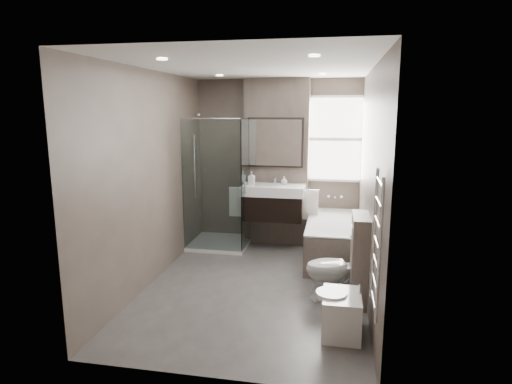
% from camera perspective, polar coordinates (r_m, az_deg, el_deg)
% --- Properties ---
extents(room, '(2.70, 3.90, 2.70)m').
position_cam_1_polar(room, '(5.04, 0.02, 1.47)').
color(room, '#504C49').
rests_on(room, ground).
extents(vanity_pier, '(1.00, 0.25, 2.60)m').
position_cam_1_polar(vanity_pier, '(6.78, 2.78, 3.93)').
color(vanity_pier, '#5B5048').
rests_on(vanity_pier, ground).
extents(vanity, '(0.95, 0.47, 0.66)m').
position_cam_1_polar(vanity, '(6.53, 2.32, -1.33)').
color(vanity, black).
rests_on(vanity, vanity_pier).
extents(mirror_cabinet, '(0.86, 0.08, 0.76)m').
position_cam_1_polar(mirror_cabinet, '(6.58, 2.61, 6.60)').
color(mirror_cabinet, black).
rests_on(mirror_cabinet, vanity_pier).
extents(towel_left, '(0.24, 0.06, 0.44)m').
position_cam_1_polar(towel_left, '(6.61, -2.52, -1.35)').
color(towel_left, silver).
rests_on(towel_left, vanity_pier).
extents(towel_right, '(0.24, 0.06, 0.44)m').
position_cam_1_polar(towel_right, '(6.46, 7.21, -1.73)').
color(towel_right, silver).
rests_on(towel_right, vanity_pier).
extents(shower_enclosure, '(0.90, 0.90, 2.00)m').
position_cam_1_polar(shower_enclosure, '(6.66, -4.21, -3.30)').
color(shower_enclosure, white).
rests_on(shower_enclosure, ground).
extents(bathtub, '(0.75, 1.60, 0.57)m').
position_cam_1_polar(bathtub, '(6.26, 10.31, -6.07)').
color(bathtub, '#5B5048').
rests_on(bathtub, ground).
extents(window, '(0.98, 0.06, 1.33)m').
position_cam_1_polar(window, '(6.78, 10.55, 6.94)').
color(window, white).
rests_on(window, room).
extents(toilet, '(0.78, 0.56, 0.71)m').
position_cam_1_polar(toilet, '(5.02, 10.72, -9.95)').
color(toilet, white).
rests_on(toilet, ground).
extents(cistern_box, '(0.19, 0.55, 1.00)m').
position_cam_1_polar(cistern_box, '(4.93, 13.60, -8.70)').
color(cistern_box, '#5B5048').
rests_on(cistern_box, ground).
extents(bidet, '(0.43, 0.50, 0.52)m').
position_cam_1_polar(bidet, '(4.34, 11.24, -15.54)').
color(bidet, white).
rests_on(bidet, ground).
extents(towel_radiator, '(0.03, 0.49, 1.10)m').
position_cam_1_polar(towel_radiator, '(3.46, 15.82, -6.52)').
color(towel_radiator, silver).
rests_on(towel_radiator, room).
extents(soap_bottle_a, '(0.09, 0.09, 0.21)m').
position_cam_1_polar(soap_bottle_a, '(6.50, -0.60, 1.88)').
color(soap_bottle_a, white).
rests_on(soap_bottle_a, vanity).
extents(soap_bottle_b, '(0.09, 0.09, 0.12)m').
position_cam_1_polar(soap_bottle_b, '(6.55, 3.77, 1.56)').
color(soap_bottle_b, white).
rests_on(soap_bottle_b, vanity).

